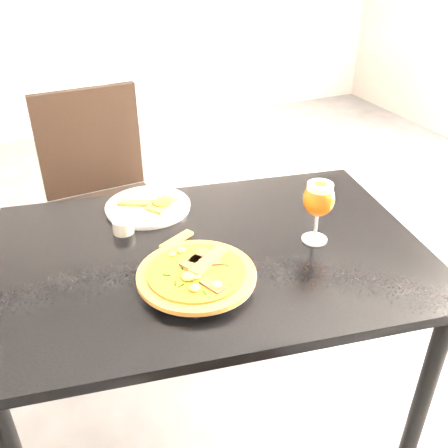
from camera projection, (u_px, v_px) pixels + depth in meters
name	position (u px, v px, depth m)	size (l,w,h in m)	color
ground	(280.00, 370.00, 1.99)	(6.00, 6.00, 0.00)	#525254
dining_table	(210.00, 276.00, 1.44)	(1.31, 0.98, 0.75)	black
chair_far	(104.00, 200.00, 2.10)	(0.48, 0.48, 0.97)	black
plate_main	(198.00, 276.00, 1.28)	(0.30, 0.30, 0.02)	white
pizza	(197.00, 273.00, 1.26)	(0.30, 0.30, 0.03)	#A26227
plate_second	(148.00, 207.00, 1.59)	(0.27, 0.27, 0.01)	white
crust_scraps	(154.00, 204.00, 1.58)	(0.19, 0.14, 0.01)	#A26227
loose_crust	(177.00, 240.00, 1.43)	(0.11, 0.03, 0.01)	#A26227
sauce_cup	(123.00, 226.00, 1.46)	(0.06, 0.06, 0.04)	beige
beer_glass	(319.00, 199.00, 1.37)	(0.09, 0.09, 0.19)	silver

